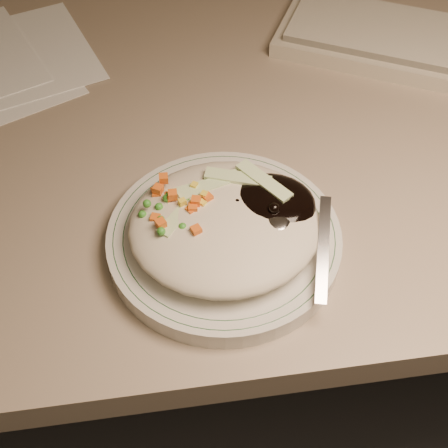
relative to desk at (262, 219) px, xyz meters
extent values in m
cube|color=gray|center=(0.00, 0.00, 0.18)|extent=(1.40, 0.70, 0.04)
cylinder|color=silver|center=(-0.09, -0.20, 0.21)|extent=(0.24, 0.24, 0.02)
torus|color=#144723|center=(-0.09, -0.20, 0.22)|extent=(0.23, 0.23, 0.00)
torus|color=#144723|center=(-0.09, -0.20, 0.22)|extent=(0.21, 0.21, 0.00)
ellipsoid|color=#BFB69B|center=(-0.09, -0.20, 0.24)|extent=(0.19, 0.18, 0.04)
ellipsoid|color=black|center=(-0.04, -0.19, 0.25)|extent=(0.10, 0.09, 0.03)
ellipsoid|color=orange|center=(-0.13, -0.18, 0.24)|extent=(0.08, 0.08, 0.02)
sphere|color=black|center=(-0.07, -0.19, 0.25)|extent=(0.01, 0.01, 0.01)
sphere|color=black|center=(-0.04, -0.18, 0.25)|extent=(0.01, 0.01, 0.01)
sphere|color=black|center=(-0.02, -0.19, 0.26)|extent=(0.01, 0.01, 0.01)
sphere|color=black|center=(-0.03, -0.18, 0.25)|extent=(0.01, 0.01, 0.01)
sphere|color=black|center=(-0.04, -0.20, 0.26)|extent=(0.01, 0.01, 0.01)
sphere|color=black|center=(-0.05, -0.19, 0.25)|extent=(0.01, 0.01, 0.01)
sphere|color=black|center=(-0.03, -0.18, 0.25)|extent=(0.01, 0.01, 0.01)
cube|color=#DC5C18|center=(-0.13, -0.17, 0.26)|extent=(0.01, 0.01, 0.01)
cube|color=#DC5C18|center=(-0.12, -0.20, 0.25)|extent=(0.01, 0.01, 0.01)
cube|color=#DC5C18|center=(-0.15, -0.16, 0.26)|extent=(0.01, 0.01, 0.01)
cube|color=#DC5C18|center=(-0.11, -0.19, 0.26)|extent=(0.01, 0.01, 0.01)
cube|color=#DC5C18|center=(-0.12, -0.19, 0.26)|extent=(0.01, 0.01, 0.01)
cube|color=#DC5C18|center=(-0.15, -0.16, 0.25)|extent=(0.01, 0.01, 0.01)
cube|color=#DC5C18|center=(-0.14, -0.17, 0.26)|extent=(0.01, 0.01, 0.01)
cube|color=#DC5C18|center=(-0.12, -0.19, 0.26)|extent=(0.01, 0.01, 0.01)
cube|color=#DC5C18|center=(-0.10, -0.18, 0.26)|extent=(0.01, 0.01, 0.01)
cube|color=#DC5C18|center=(-0.14, -0.15, 0.26)|extent=(0.01, 0.01, 0.01)
cube|color=#DC5C18|center=(-0.15, -0.21, 0.26)|extent=(0.01, 0.01, 0.01)
cube|color=#DC5C18|center=(-0.12, -0.22, 0.26)|extent=(0.01, 0.01, 0.01)
cube|color=#DC5C18|center=(-0.15, -0.19, 0.25)|extent=(0.01, 0.01, 0.01)
cube|color=#DC5C18|center=(-0.15, -0.16, 0.25)|extent=(0.01, 0.01, 0.01)
sphere|color=#388C28|center=(-0.12, -0.18, 0.25)|extent=(0.01, 0.01, 0.01)
sphere|color=#388C28|center=(-0.15, -0.22, 0.26)|extent=(0.01, 0.01, 0.01)
sphere|color=#388C28|center=(-0.15, -0.18, 0.26)|extent=(0.01, 0.01, 0.01)
sphere|color=#388C28|center=(-0.16, -0.18, 0.26)|extent=(0.01, 0.01, 0.01)
sphere|color=#388C28|center=(-0.12, -0.18, 0.25)|extent=(0.01, 0.01, 0.01)
sphere|color=#388C28|center=(-0.11, -0.21, 0.25)|extent=(0.01, 0.01, 0.01)
sphere|color=#388C28|center=(-0.13, -0.19, 0.25)|extent=(0.01, 0.01, 0.01)
sphere|color=#388C28|center=(-0.14, -0.20, 0.25)|extent=(0.01, 0.01, 0.01)
sphere|color=#388C28|center=(-0.17, -0.19, 0.25)|extent=(0.01, 0.01, 0.01)
sphere|color=#388C28|center=(-0.14, -0.17, 0.26)|extent=(0.01, 0.01, 0.01)
sphere|color=#388C28|center=(-0.14, -0.17, 0.26)|extent=(0.01, 0.01, 0.01)
sphere|color=#388C28|center=(-0.15, -0.20, 0.25)|extent=(0.01, 0.01, 0.01)
sphere|color=#388C28|center=(-0.13, -0.21, 0.26)|extent=(0.01, 0.01, 0.01)
sphere|color=#388C28|center=(-0.10, -0.16, 0.25)|extent=(0.01, 0.01, 0.01)
cube|color=yellow|center=(-0.12, -0.18, 0.25)|extent=(0.01, 0.01, 0.01)
cube|color=yellow|center=(-0.11, -0.19, 0.26)|extent=(0.01, 0.01, 0.01)
cube|color=yellow|center=(-0.13, -0.17, 0.25)|extent=(0.01, 0.01, 0.01)
cube|color=yellow|center=(-0.13, -0.18, 0.26)|extent=(0.01, 0.01, 0.01)
cube|color=yellow|center=(-0.13, -0.19, 0.25)|extent=(0.01, 0.01, 0.01)
cube|color=yellow|center=(-0.10, -0.18, 0.26)|extent=(0.01, 0.01, 0.01)
cube|color=yellow|center=(-0.11, -0.16, 0.26)|extent=(0.01, 0.01, 0.01)
cube|color=yellow|center=(-0.12, -0.19, 0.25)|extent=(0.01, 0.01, 0.01)
cube|color=#B2D18C|center=(-0.10, -0.16, 0.26)|extent=(0.07, 0.04, 0.00)
cube|color=#B2D18C|center=(-0.07, -0.16, 0.26)|extent=(0.07, 0.04, 0.00)
cube|color=#B2D18C|center=(-0.13, -0.19, 0.26)|extent=(0.06, 0.06, 0.00)
cube|color=#B2D18C|center=(-0.04, -0.17, 0.26)|extent=(0.05, 0.06, 0.00)
cube|color=#B2D18C|center=(-0.08, -0.21, 0.25)|extent=(0.07, 0.03, 0.00)
cube|color=#B2D18C|center=(-0.11, -0.16, 0.26)|extent=(0.07, 0.03, 0.00)
ellipsoid|color=silver|center=(-0.04, -0.21, 0.25)|extent=(0.05, 0.05, 0.01)
cube|color=silver|center=(0.00, -0.25, 0.24)|extent=(0.04, 0.11, 0.03)
cube|color=#B9AF97|center=(0.25, 0.09, 0.21)|extent=(0.46, 0.34, 0.02)
cube|color=beige|center=(0.25, 0.09, 0.23)|extent=(0.42, 0.31, 0.01)
camera|label=1|loc=(-0.14, -0.59, 0.72)|focal=50.00mm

